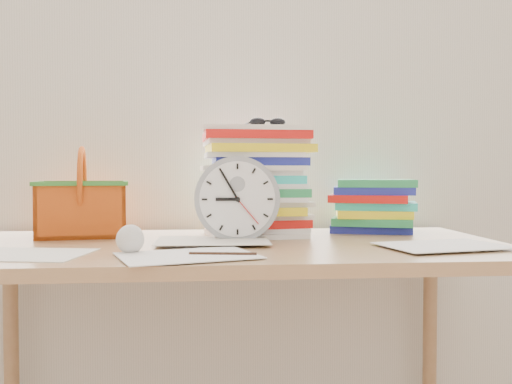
{
  "coord_description": "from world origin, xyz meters",
  "views": [
    {
      "loc": [
        -0.07,
        0.15,
        0.93
      ],
      "look_at": [
        0.06,
        1.6,
        0.88
      ],
      "focal_mm": 40.0,
      "sensor_mm": 36.0,
      "label": 1
    }
  ],
  "objects": [
    {
      "name": "curtain",
      "position": [
        0.0,
        1.98,
        1.3
      ],
      "size": [
        2.4,
        0.01,
        2.5
      ],
      "primitive_type": "cube",
      "color": "silver",
      "rests_on": "room_shell"
    },
    {
      "name": "desk",
      "position": [
        0.0,
        1.6,
        0.68
      ],
      "size": [
        1.4,
        0.7,
        0.75
      ],
      "color": "#977046",
      "rests_on": "ground"
    },
    {
      "name": "clock",
      "position": [
        0.01,
        1.64,
        0.86
      ],
      "size": [
        0.22,
        0.04,
        0.22
      ],
      "primitive_type": "cylinder",
      "rotation": [
        1.57,
        0.0,
        0.0
      ],
      "color": "#94989D",
      "rests_on": "desk"
    },
    {
      "name": "crumpled_ball",
      "position": [
        -0.24,
        1.43,
        0.78
      ],
      "size": [
        0.06,
        0.06,
        0.06
      ],
      "primitive_type": "sphere",
      "color": "white",
      "rests_on": "desk"
    },
    {
      "name": "scattered_papers",
      "position": [
        0.0,
        1.6,
        0.76
      ],
      "size": [
        1.26,
        0.42,
        0.02
      ],
      "primitive_type": null,
      "color": "white",
      "rests_on": "desk"
    },
    {
      "name": "basket",
      "position": [
        -0.41,
        1.79,
        0.87
      ],
      "size": [
        0.27,
        0.23,
        0.25
      ],
      "primitive_type": null,
      "rotation": [
        0.0,
        0.0,
        0.14
      ],
      "color": "orange",
      "rests_on": "desk"
    },
    {
      "name": "pen",
      "position": [
        -0.03,
        1.37,
        0.75
      ],
      "size": [
        0.15,
        0.03,
        0.01
      ],
      "primitive_type": "cylinder",
      "rotation": [
        0.0,
        1.57,
        -0.16
      ],
      "color": "black",
      "rests_on": "desk"
    },
    {
      "name": "sunglasses",
      "position": [
        0.11,
        1.73,
        1.07
      ],
      "size": [
        0.12,
        0.11,
        0.03
      ],
      "primitive_type": null,
      "rotation": [
        0.0,
        0.0,
        0.09
      ],
      "color": "black",
      "rests_on": "paper_stack"
    },
    {
      "name": "paper_stack",
      "position": [
        0.07,
        1.77,
        0.9
      ],
      "size": [
        0.33,
        0.28,
        0.31
      ],
      "primitive_type": null,
      "rotation": [
        0.0,
        0.0,
        0.06
      ],
      "color": "white",
      "rests_on": "desk"
    },
    {
      "name": "book_stack",
      "position": [
        0.43,
        1.83,
        0.83
      ],
      "size": [
        0.32,
        0.28,
        0.16
      ],
      "primitive_type": null,
      "rotation": [
        0.0,
        0.0,
        -0.33
      ],
      "color": "white",
      "rests_on": "desk"
    }
  ]
}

